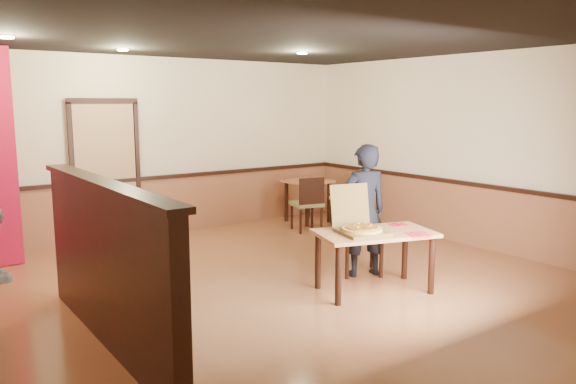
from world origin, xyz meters
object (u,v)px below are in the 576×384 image
at_px(diner_chair, 359,227).
at_px(condiment, 310,177).
at_px(side_chair_left, 308,202).
at_px(side_table, 308,190).
at_px(pizza_box, 360,227).
at_px(diner, 364,211).
at_px(main_table, 375,241).
at_px(side_chair_right, 351,194).

distance_m(diner_chair, condiment, 2.89).
bearing_deg(side_chair_left, side_table, -113.27).
xyz_separation_m(side_table, pizza_box, (-1.86, -3.32, 0.18)).
bearing_deg(diner_chair, pizza_box, -103.88).
relative_size(diner_chair, side_chair_left, 1.13).
distance_m(side_table, diner, 3.19).
xyz_separation_m(side_chair_left, condiment, (0.41, 0.49, 0.32)).
height_order(side_table, condiment, condiment).
bearing_deg(main_table, condiment, 80.49).
distance_m(diner_chair, pizza_box, 0.83).
distance_m(side_chair_left, diner, 2.45).
height_order(main_table, diner_chair, diner_chair).
bearing_deg(condiment, diner, -115.56).
height_order(main_table, pizza_box, pizza_box).
bearing_deg(diner_chair, condiment, 92.95).
bearing_deg(diner, side_chair_right, -112.61).
relative_size(main_table, side_chair_right, 1.49).
distance_m(side_chair_right, diner, 2.93).
bearing_deg(side_chair_right, diner_chair, 28.29).
bearing_deg(condiment, side_table, 65.50).
xyz_separation_m(side_chair_left, pizza_box, (-1.39, -2.71, 0.25)).
relative_size(main_table, diner, 0.89).
bearing_deg(side_chair_right, side_chair_left, -21.52).
height_order(side_chair_left, condiment, side_chair_left).
height_order(diner, condiment, diner).
xyz_separation_m(diner_chair, side_chair_left, (0.84, 2.11, -0.07)).
xyz_separation_m(side_chair_right, condiment, (-0.53, 0.49, 0.29)).
bearing_deg(side_chair_left, side_chair_right, -166.19).
bearing_deg(condiment, side_chair_right, -42.46).
bearing_deg(side_chair_left, diner, 82.03).
bearing_deg(side_table, main_table, -116.47).
distance_m(diner_chair, side_chair_right, 2.76).
height_order(side_chair_left, side_table, side_chair_left).
xyz_separation_m(side_table, condiment, (-0.06, -0.13, 0.24)).
bearing_deg(side_chair_right, main_table, 30.53).
bearing_deg(pizza_box, diner_chair, 60.53).
bearing_deg(condiment, main_table, -116.55).
distance_m(diner_chair, side_table, 3.02).
relative_size(side_chair_right, diner, 0.60).
distance_m(side_chair_right, pizza_box, 3.58).
distance_m(main_table, side_chair_right, 3.51).
bearing_deg(diner, diner_chair, -96.00).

